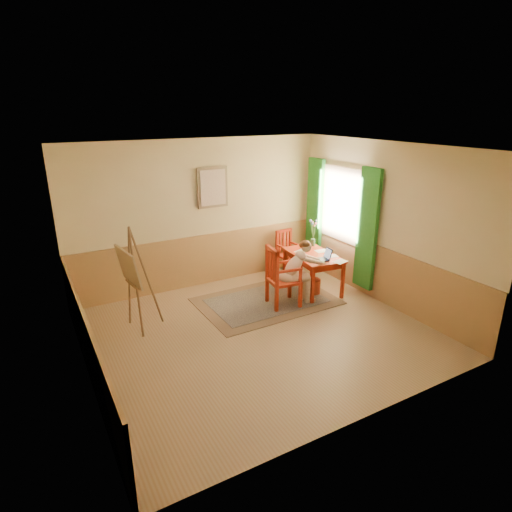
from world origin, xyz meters
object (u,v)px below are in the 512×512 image
chair_back (288,252)px  laptop (322,258)px  chair_left (281,277)px  easel (131,271)px  table (313,259)px  figure (297,270)px

chair_back → laptop: laptop is taller
chair_left → easel: size_ratio=0.65×
chair_back → easel: 3.55m
chair_back → easel: size_ratio=0.55×
chair_left → easel: (-2.43, 0.39, 0.45)m
table → chair_back: chair_back is taller
chair_left → chair_back: chair_left is taller
chair_back → figure: size_ratio=0.80×
table → chair_back: 0.97m
chair_left → figure: figure is taller
figure → laptop: (0.54, 0.00, 0.13)m
table → figure: size_ratio=1.10×
table → figure: (-0.59, -0.34, 0.01)m
table → easel: (-3.33, 0.09, 0.36)m
laptop → table: bearing=81.6°
laptop → easel: easel is taller
figure → easel: 2.80m
chair_back → easel: (-3.40, -0.86, 0.53)m
chair_left → easel: 2.50m
laptop → chair_back: bearing=84.9°
laptop → figure: bearing=-179.9°
figure → laptop: 0.55m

